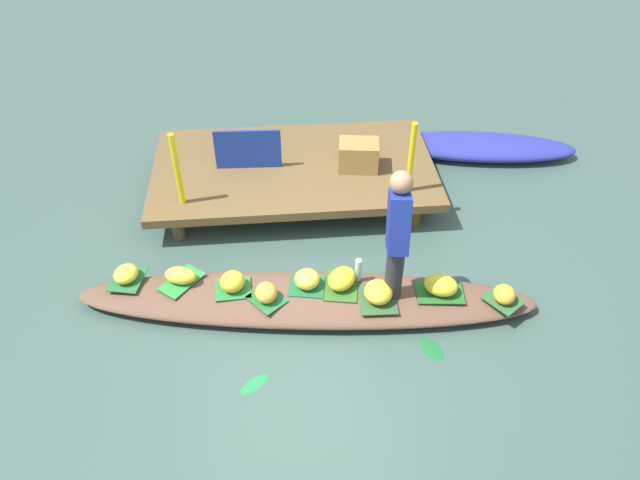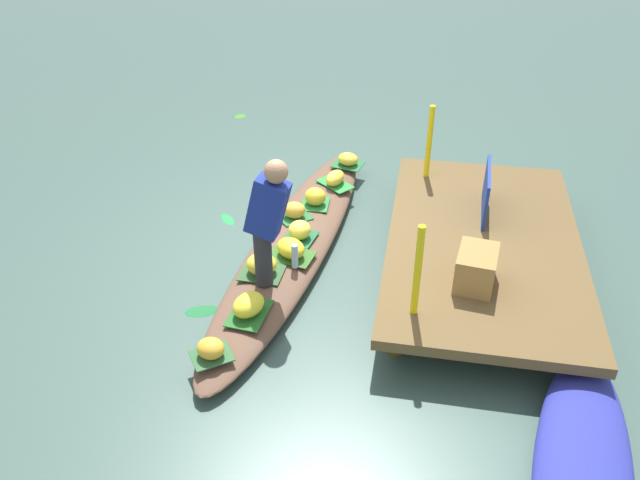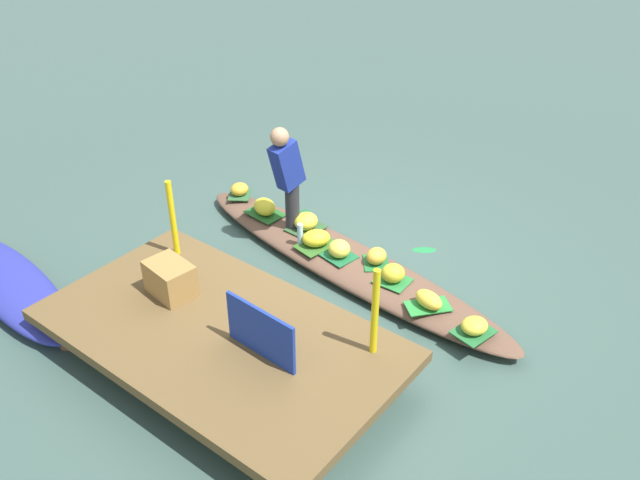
# 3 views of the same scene
# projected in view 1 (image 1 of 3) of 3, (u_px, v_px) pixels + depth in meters

# --- Properties ---
(canal_water) EXTENTS (40.00, 40.00, 0.00)m
(canal_water) POSITION_uv_depth(u_px,v_px,m) (306.00, 306.00, 5.75)
(canal_water) COLOR #39524A
(canal_water) RESTS_ON ground
(dock_platform) EXTENTS (3.20, 1.80, 0.37)m
(dock_platform) POSITION_uv_depth(u_px,v_px,m) (294.00, 169.00, 6.95)
(dock_platform) COLOR brown
(dock_platform) RESTS_ON ground
(vendor_boat) EXTENTS (4.37, 1.23, 0.19)m
(vendor_boat) POSITION_uv_depth(u_px,v_px,m) (306.00, 299.00, 5.69)
(vendor_boat) COLOR brown
(vendor_boat) RESTS_ON ground
(moored_boat) EXTENTS (2.50, 1.02, 0.24)m
(moored_boat) POSITION_uv_depth(u_px,v_px,m) (478.00, 147.00, 7.69)
(moored_boat) COLOR navy
(moored_boat) RESTS_ON ground
(leaf_mat_0) EXTENTS (0.38, 0.48, 0.01)m
(leaf_mat_0) POSITION_uv_depth(u_px,v_px,m) (342.00, 285.00, 5.69)
(leaf_mat_0) COLOR #305E22
(leaf_mat_0) RESTS_ON vendor_boat
(banana_bunch_0) EXTENTS (0.37, 0.38, 0.18)m
(banana_bunch_0) POSITION_uv_depth(u_px,v_px,m) (342.00, 279.00, 5.63)
(banana_bunch_0) COLOR yellow
(banana_bunch_0) RESTS_ON vendor_boat
(leaf_mat_1) EXTENTS (0.40, 0.41, 0.01)m
(leaf_mat_1) POSITION_uv_depth(u_px,v_px,m) (267.00, 299.00, 5.56)
(leaf_mat_1) COLOR #206730
(leaf_mat_1) RESTS_ON vendor_boat
(banana_bunch_1) EXTENTS (0.20, 0.23, 0.17)m
(banana_bunch_1) POSITION_uv_depth(u_px,v_px,m) (266.00, 293.00, 5.50)
(banana_bunch_1) COLOR gold
(banana_bunch_1) RESTS_ON vendor_boat
(leaf_mat_2) EXTENTS (0.39, 0.40, 0.01)m
(leaf_mat_2) POSITION_uv_depth(u_px,v_px,m) (503.00, 300.00, 5.55)
(leaf_mat_2) COLOR #2D5B32
(leaf_mat_2) RESTS_ON vendor_boat
(banana_bunch_2) EXTENTS (0.25, 0.26, 0.15)m
(banana_bunch_2) POSITION_uv_depth(u_px,v_px,m) (504.00, 294.00, 5.50)
(banana_bunch_2) COLOR gold
(banana_bunch_2) RESTS_ON vendor_boat
(leaf_mat_3) EXTENTS (0.36, 0.41, 0.01)m
(leaf_mat_3) POSITION_uv_depth(u_px,v_px,m) (128.00, 279.00, 5.75)
(leaf_mat_3) COLOR #226431
(leaf_mat_3) RESTS_ON vendor_boat
(banana_bunch_3) EXTENTS (0.31, 0.32, 0.14)m
(banana_bunch_3) POSITION_uv_depth(u_px,v_px,m) (126.00, 274.00, 5.71)
(banana_bunch_3) COLOR gold
(banana_bunch_3) RESTS_ON vendor_boat
(leaf_mat_4) EXTENTS (0.35, 0.41, 0.01)m
(leaf_mat_4) POSITION_uv_depth(u_px,v_px,m) (378.00, 299.00, 5.56)
(leaf_mat_4) COLOR #2D512C
(leaf_mat_4) RESTS_ON vendor_boat
(banana_bunch_4) EXTENTS (0.26, 0.28, 0.19)m
(banana_bunch_4) POSITION_uv_depth(u_px,v_px,m) (378.00, 292.00, 5.50)
(banana_bunch_4) COLOR yellow
(banana_bunch_4) RESTS_ON vendor_boat
(leaf_mat_5) EXTENTS (0.45, 0.48, 0.01)m
(leaf_mat_5) POSITION_uv_depth(u_px,v_px,m) (182.00, 281.00, 5.73)
(leaf_mat_5) COLOR #288436
(leaf_mat_5) RESTS_ON vendor_boat
(banana_bunch_5) EXTENTS (0.34, 0.25, 0.16)m
(banana_bunch_5) POSITION_uv_depth(u_px,v_px,m) (180.00, 275.00, 5.68)
(banana_bunch_5) COLOR yellow
(banana_bunch_5) RESTS_ON vendor_boat
(leaf_mat_6) EXTENTS (0.46, 0.34, 0.01)m
(leaf_mat_6) POSITION_uv_depth(u_px,v_px,m) (440.00, 292.00, 5.62)
(leaf_mat_6) COLOR #205C23
(leaf_mat_6) RESTS_ON vendor_boat
(banana_bunch_6) EXTENTS (0.38, 0.34, 0.18)m
(banana_bunch_6) POSITION_uv_depth(u_px,v_px,m) (441.00, 285.00, 5.56)
(banana_bunch_6) COLOR yellow
(banana_bunch_6) RESTS_ON vendor_boat
(leaf_mat_7) EXTENTS (0.38, 0.35, 0.01)m
(leaf_mat_7) POSITION_uv_depth(u_px,v_px,m) (307.00, 286.00, 5.68)
(leaf_mat_7) COLOR #1A5E35
(leaf_mat_7) RESTS_ON vendor_boat
(banana_bunch_7) EXTENTS (0.26, 0.25, 0.19)m
(banana_bunch_7) POSITION_uv_depth(u_px,v_px,m) (307.00, 279.00, 5.62)
(banana_bunch_7) COLOR #F6DE48
(banana_bunch_7) RESTS_ON vendor_boat
(leaf_mat_8) EXTENTS (0.34, 0.31, 0.01)m
(leaf_mat_8) POSITION_uv_depth(u_px,v_px,m) (233.00, 289.00, 5.66)
(leaf_mat_8) COLOR #267434
(leaf_mat_8) RESTS_ON vendor_boat
(banana_bunch_8) EXTENTS (0.32, 0.33, 0.19)m
(banana_bunch_8) POSITION_uv_depth(u_px,v_px,m) (232.00, 281.00, 5.60)
(banana_bunch_8) COLOR gold
(banana_bunch_8) RESTS_ON vendor_boat
(vendor_person) EXTENTS (0.22, 0.42, 1.25)m
(vendor_person) POSITION_uv_depth(u_px,v_px,m) (398.00, 231.00, 5.20)
(vendor_person) COLOR #28282D
(vendor_person) RESTS_ON vendor_boat
(water_bottle) EXTENTS (0.06, 0.06, 0.24)m
(water_bottle) POSITION_uv_depth(u_px,v_px,m) (358.00, 270.00, 5.68)
(water_bottle) COLOR #A7C6E5
(water_bottle) RESTS_ON vendor_boat
(market_banner) EXTENTS (0.74, 0.06, 0.47)m
(market_banner) POSITION_uv_depth(u_px,v_px,m) (248.00, 149.00, 6.73)
(market_banner) COLOR navy
(market_banner) RESTS_ON dock_platform
(railing_post_west) EXTENTS (0.06, 0.06, 0.82)m
(railing_post_west) POSITION_uv_depth(u_px,v_px,m) (177.00, 170.00, 6.11)
(railing_post_west) COLOR yellow
(railing_post_west) RESTS_ON dock_platform
(railing_post_east) EXTENTS (0.06, 0.06, 0.82)m
(railing_post_east) POSITION_uv_depth(u_px,v_px,m) (411.00, 158.00, 6.28)
(railing_post_east) COLOR yellow
(railing_post_east) RESTS_ON dock_platform
(produce_crate) EXTENTS (0.48, 0.38, 0.32)m
(produce_crate) POSITION_uv_depth(u_px,v_px,m) (359.00, 155.00, 6.77)
(produce_crate) COLOR olive
(produce_crate) RESTS_ON dock_platform
(drifting_plant_1) EXTENTS (0.27, 0.35, 0.01)m
(drifting_plant_1) POSITION_uv_depth(u_px,v_px,m) (431.00, 349.00, 5.36)
(drifting_plant_1) COLOR #1A612F
(drifting_plant_1) RESTS_ON ground
(drifting_plant_2) EXTENTS (0.29, 0.26, 0.01)m
(drifting_plant_2) POSITION_uv_depth(u_px,v_px,m) (254.00, 384.00, 5.07)
(drifting_plant_2) COLOR #217D40
(drifting_plant_2) RESTS_ON ground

